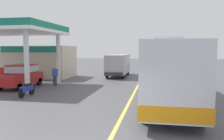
% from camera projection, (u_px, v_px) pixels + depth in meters
% --- Properties ---
extents(ground, '(120.00, 120.00, 0.00)m').
position_uv_depth(ground, '(142.00, 77.00, 25.58)').
color(ground, '#4C4C51').
extents(lane_divider_stripe, '(0.16, 50.00, 0.01)m').
position_uv_depth(lane_divider_stripe, '(139.00, 83.00, 20.69)').
color(lane_divider_stripe, '#D8CC4C').
rests_on(lane_divider_stripe, ground).
extents(coach_bus_main, '(2.60, 11.04, 3.69)m').
position_uv_depth(coach_bus_main, '(168.00, 72.00, 13.11)').
color(coach_bus_main, silver).
rests_on(coach_bus_main, ground).
extents(gas_station_roadside, '(9.10, 11.95, 5.10)m').
position_uv_depth(gas_station_roadside, '(30.00, 53.00, 23.70)').
color(gas_station_roadside, '#147259').
rests_on(gas_station_roadside, ground).
extents(car_at_pump, '(1.70, 4.20, 1.82)m').
position_uv_depth(car_at_pump, '(21.00, 75.00, 18.41)').
color(car_at_pump, maroon).
rests_on(car_at_pump, ground).
extents(minibus_opposing_lane, '(2.04, 6.13, 2.44)m').
position_uv_depth(minibus_opposing_lane, '(118.00, 63.00, 26.37)').
color(minibus_opposing_lane, '#A5A5AD').
rests_on(minibus_opposing_lane, ground).
extents(motorcycle_parked_forecourt, '(0.55, 1.80, 0.92)m').
position_uv_depth(motorcycle_parked_forecourt, '(27.00, 89.00, 14.96)').
color(motorcycle_parked_forecourt, black).
rests_on(motorcycle_parked_forecourt, ground).
extents(pedestrian_near_pump, '(0.55, 0.22, 1.66)m').
position_uv_depth(pedestrian_near_pump, '(55.00, 74.00, 19.41)').
color(pedestrian_near_pump, '#33333F').
rests_on(pedestrian_near_pump, ground).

